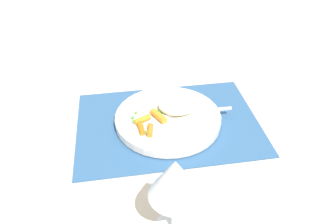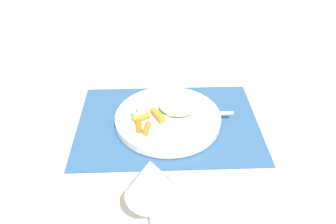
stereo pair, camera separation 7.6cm
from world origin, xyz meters
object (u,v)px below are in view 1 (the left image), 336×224
object	(u,v)px
fork	(185,113)
carrot_portion	(150,122)
rice_mound	(178,105)
wine_glass	(175,181)
plate	(168,119)

from	to	relation	value
fork	carrot_portion	bearing A→B (deg)	15.70
rice_mound	fork	world-z (taller)	rice_mound
rice_mound	wine_glass	xyz separation A→B (m)	(0.06, 0.30, 0.08)
plate	rice_mound	size ratio (longest dim) A/B	2.73
plate	rice_mound	bearing A→B (deg)	-149.76
rice_mound	carrot_portion	xyz separation A→B (m)	(0.07, 0.04, -0.01)
carrot_portion	wine_glass	size ratio (longest dim) A/B	0.54
wine_glass	carrot_portion	bearing A→B (deg)	-87.63
rice_mound	carrot_portion	world-z (taller)	rice_mound
carrot_portion	fork	xyz separation A→B (m)	(-0.09, -0.02, -0.00)
carrot_portion	fork	size ratio (longest dim) A/B	0.47
fork	rice_mound	bearing A→B (deg)	-44.55
rice_mound	carrot_portion	bearing A→B (deg)	28.89
plate	wine_glass	distance (m)	0.31
plate	carrot_portion	size ratio (longest dim) A/B	2.82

